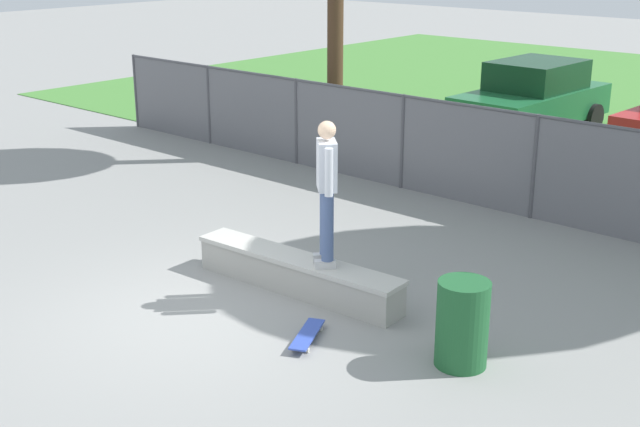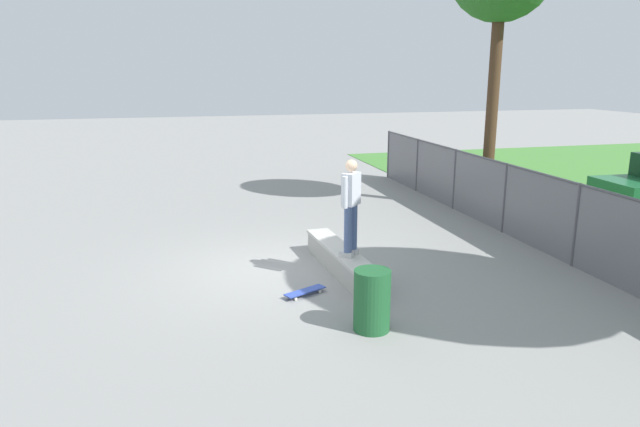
{
  "view_description": "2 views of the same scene",
  "coord_description": "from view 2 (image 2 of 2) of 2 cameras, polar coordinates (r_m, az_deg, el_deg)",
  "views": [
    {
      "loc": [
        7.2,
        -5.96,
        4.38
      ],
      "look_at": [
        0.72,
        1.46,
        1.09
      ],
      "focal_mm": 47.09,
      "sensor_mm": 36.0,
      "label": 1
    },
    {
      "loc": [
        10.73,
        -1.75,
        3.86
      ],
      "look_at": [
        0.36,
        0.95,
        1.18
      ],
      "focal_mm": 32.37,
      "sensor_mm": 36.0,
      "label": 2
    }
  ],
  "objects": [
    {
      "name": "concrete_ledge",
      "position": [
        11.35,
        2.05,
        -4.61
      ],
      "size": [
        3.09,
        0.64,
        0.46
      ],
      "color": "#A8A59E",
      "rests_on": "ground"
    },
    {
      "name": "chainlink_fence",
      "position": [
        13.55,
        20.69,
        0.6
      ],
      "size": [
        18.1,
        0.07,
        1.7
      ],
      "color": "#4C4C51",
      "rests_on": "ground"
    },
    {
      "name": "skateboard",
      "position": [
        10.24,
        -1.49,
        -7.7
      ],
      "size": [
        0.52,
        0.81,
        0.09
      ],
      "color": "#334CB2",
      "rests_on": "ground"
    },
    {
      "name": "ground_plane",
      "position": [
        11.53,
        -5.03,
        -5.59
      ],
      "size": [
        80.0,
        80.0,
        0.0
      ],
      "primitive_type": "plane",
      "color": "gray"
    },
    {
      "name": "trash_bin",
      "position": [
        8.84,
        5.16,
        -8.54
      ],
      "size": [
        0.56,
        0.56,
        0.95
      ],
      "primitive_type": "cylinder",
      "color": "#1E592D",
      "rests_on": "ground"
    },
    {
      "name": "skateboarder",
      "position": [
        10.62,
        3.08,
        1.01
      ],
      "size": [
        0.46,
        0.45,
        1.82
      ],
      "color": "beige",
      "rests_on": "concrete_ledge"
    }
  ]
}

